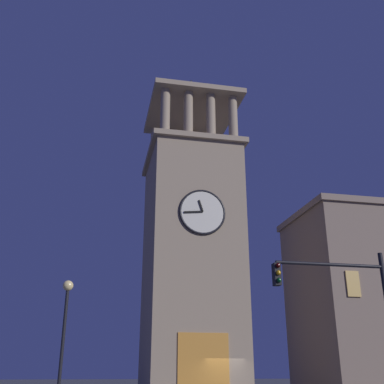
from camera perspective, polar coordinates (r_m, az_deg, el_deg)
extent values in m
cube|color=gray|center=(34.76, -0.10, -9.32)|extent=(6.41, 7.47, 17.43)
cube|color=gray|center=(37.58, -0.09, 4.11)|extent=(7.01, 8.07, 0.40)
cylinder|color=gray|center=(36.41, 4.98, 8.78)|extent=(0.70, 0.70, 3.79)
cylinder|color=gray|center=(36.01, 2.29, 9.08)|extent=(0.70, 0.70, 3.79)
cylinder|color=gray|center=(35.68, -0.46, 9.37)|extent=(0.70, 0.70, 3.79)
cylinder|color=gray|center=(35.43, -3.25, 9.64)|extent=(0.70, 0.70, 3.79)
cylinder|color=gray|center=(41.77, 2.56, 4.62)|extent=(0.70, 0.70, 3.79)
cylinder|color=gray|center=(41.41, 0.22, 4.84)|extent=(0.70, 0.70, 3.79)
cylinder|color=gray|center=(41.12, -2.16, 5.05)|extent=(0.70, 0.70, 3.79)
cylinder|color=gray|center=(40.91, -4.56, 5.25)|extent=(0.70, 0.70, 3.79)
cube|color=gray|center=(39.53, -0.09, 9.62)|extent=(7.01, 8.07, 0.40)
cylinder|color=black|center=(40.39, -0.09, 11.63)|extent=(0.12, 0.12, 2.89)
cylinder|color=silver|center=(31.99, 1.26, -2.44)|extent=(3.06, 0.12, 3.06)
torus|color=black|center=(31.97, 1.27, -2.43)|extent=(3.22, 0.16, 3.22)
cube|color=black|center=(32.00, 1.07, -1.69)|extent=(0.37, 0.06, 0.84)
cube|color=black|center=(31.75, 0.16, -2.42)|extent=(1.31, 0.06, 0.25)
cube|color=orange|center=(30.45, 1.37, -20.40)|extent=(3.20, 0.24, 4.00)
cube|color=#E0B259|center=(35.40, 18.88, -10.45)|extent=(1.00, 0.12, 1.80)
cylinder|color=black|center=(17.33, 16.33, -8.41)|extent=(4.00, 0.12, 0.12)
cube|color=black|center=(16.41, 10.18, -9.78)|extent=(0.22, 0.30, 0.75)
sphere|color=#360505|center=(16.30, 10.35, -8.71)|extent=(0.16, 0.16, 0.16)
sphere|color=orange|center=(16.25, 10.41, -9.57)|extent=(0.16, 0.16, 0.16)
sphere|color=#063316|center=(16.21, 10.47, -10.44)|extent=(0.16, 0.16, 0.16)
cylinder|color=black|center=(20.77, -15.46, -18.19)|extent=(0.14, 0.14, 4.93)
sphere|color=#F9DB8C|center=(21.04, -14.75, -10.89)|extent=(0.44, 0.44, 0.44)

